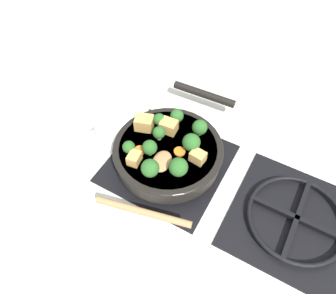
{
  "coord_description": "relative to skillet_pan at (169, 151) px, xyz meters",
  "views": [
    {
      "loc": [
        0.46,
        0.26,
        0.75
      ],
      "look_at": [
        0.0,
        0.0,
        0.08
      ],
      "focal_mm": 35.0,
      "sensor_mm": 36.0,
      "label": 1
    }
  ],
  "objects": [
    {
      "name": "rear_burner_grate",
      "position": [
        0.0,
        0.36,
        -0.04
      ],
      "size": [
        0.31,
        0.31,
        0.03
      ],
      "color": "black",
      "rests_on": "ground_plane"
    },
    {
      "name": "broccoli_floret_tall_stem",
      "position": [
        0.07,
        -0.08,
        0.04
      ],
      "size": [
        0.03,
        0.03,
        0.04
      ],
      "color": "#709956",
      "rests_on": "skillet_pan"
    },
    {
      "name": "broccoli_floret_south_cluster",
      "position": [
        -0.05,
        -0.06,
        0.05
      ],
      "size": [
        0.03,
        0.03,
        0.04
      ],
      "color": "#709956",
      "rests_on": "skillet_pan"
    },
    {
      "name": "wooden_spoon",
      "position": [
        0.14,
        0.03,
        0.03
      ],
      "size": [
        0.21,
        0.22,
        0.02
      ],
      "color": "#A87A4C",
      "rests_on": "skillet_pan"
    },
    {
      "name": "ground_plane",
      "position": [
        0.0,
        0.0,
        -0.05
      ],
      "size": [
        2.4,
        2.4,
        0.0
      ],
      "primitive_type": "plane",
      "color": "silver"
    },
    {
      "name": "front_burner_grate",
      "position": [
        0.0,
        0.0,
        -0.04
      ],
      "size": [
        0.31,
        0.31,
        0.03
      ],
      "color": "black",
      "rests_on": "ground_plane"
    },
    {
      "name": "broccoli_floret_north_edge",
      "position": [
        -0.08,
        0.05,
        0.05
      ],
      "size": [
        0.04,
        0.04,
        0.05
      ],
      "color": "#709956",
      "rests_on": "skillet_pan"
    },
    {
      "name": "carrot_slice_orange_thin",
      "position": [
        0.0,
        0.03,
        0.02
      ],
      "size": [
        0.03,
        0.03,
        0.01
      ],
      "primitive_type": "cylinder",
      "color": "orange",
      "rests_on": "skillet_pan"
    },
    {
      "name": "tofu_cube_west_chunk",
      "position": [
        0.01,
        0.09,
        0.04
      ],
      "size": [
        0.03,
        0.04,
        0.03
      ],
      "primitive_type": "cube",
      "rotation": [
        0.0,
        0.0,
        1.45
      ],
      "color": "tan",
      "rests_on": "skillet_pan"
    },
    {
      "name": "salt_shaker",
      "position": [
        0.05,
        -0.22,
        -0.01
      ],
      "size": [
        0.04,
        0.04,
        0.09
      ],
      "color": "white",
      "rests_on": "ground_plane"
    },
    {
      "name": "tofu_cube_center_large",
      "position": [
        0.09,
        -0.05,
        0.04
      ],
      "size": [
        0.04,
        0.03,
        0.03
      ],
      "primitive_type": "cube",
      "rotation": [
        0.0,
        0.0,
        3.27
      ],
      "color": "tan",
      "rests_on": "skillet_pan"
    },
    {
      "name": "skillet_pan",
      "position": [
        0.0,
        0.0,
        0.0
      ],
      "size": [
        0.4,
        0.29,
        0.05
      ],
      "color": "black",
      "rests_on": "front_burner_grate"
    },
    {
      "name": "carrot_slice_edge_slice",
      "position": [
        0.05,
        -0.06,
        0.02
      ],
      "size": [
        0.03,
        0.03,
        0.01
      ],
      "primitive_type": "cylinder",
      "color": "orange",
      "rests_on": "skillet_pan"
    },
    {
      "name": "broccoli_floret_small_inner",
      "position": [
        -0.01,
        -0.03,
        0.05
      ],
      "size": [
        0.03,
        0.03,
        0.04
      ],
      "color": "#709956",
      "rests_on": "skillet_pan"
    },
    {
      "name": "carrot_slice_near_center",
      "position": [
        -0.05,
        0.04,
        0.02
      ],
      "size": [
        0.03,
        0.03,
        0.01
      ],
      "primitive_type": "cylinder",
      "color": "orange",
      "rests_on": "skillet_pan"
    },
    {
      "name": "tofu_cube_near_handle",
      "position": [
        -0.05,
        -0.03,
        0.04
      ],
      "size": [
        0.04,
        0.05,
        0.04
      ],
      "primitive_type": "cube",
      "rotation": [
        0.0,
        0.0,
        1.64
      ],
      "color": "tan",
      "rests_on": "skillet_pan"
    },
    {
      "name": "broccoli_floret_west_rim",
      "position": [
        -0.02,
        0.06,
        0.05
      ],
      "size": [
        0.05,
        0.05,
        0.05
      ],
      "color": "#709956",
      "rests_on": "skillet_pan"
    },
    {
      "name": "broccoli_floret_east_rim",
      "position": [
        0.06,
        0.06,
        0.05
      ],
      "size": [
        0.05,
        0.05,
        0.05
      ],
      "color": "#709956",
      "rests_on": "skillet_pan"
    },
    {
      "name": "broccoli_floret_near_spoon",
      "position": [
        0.05,
        -0.03,
        0.05
      ],
      "size": [
        0.04,
        0.04,
        0.05
      ],
      "color": "#709956",
      "rests_on": "skillet_pan"
    },
    {
      "name": "broccoli_floret_mid_floret",
      "position": [
        0.1,
        0.01,
        0.05
      ],
      "size": [
        0.05,
        0.05,
        0.05
      ],
      "color": "#709956",
      "rests_on": "skillet_pan"
    },
    {
      "name": "broccoli_floret_center_top",
      "position": [
        -0.09,
        -0.02,
        0.05
      ],
      "size": [
        0.04,
        0.04,
        0.04
      ],
      "color": "#709956",
      "rests_on": "skillet_pan"
    },
    {
      "name": "tofu_cube_east_chunk",
      "position": [
        -0.02,
        -0.09,
        0.04
      ],
      "size": [
        0.05,
        0.06,
        0.04
      ],
      "primitive_type": "cube",
      "rotation": [
        0.0,
        0.0,
        5.03
      ],
      "color": "tan",
      "rests_on": "skillet_pan"
    }
  ]
}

